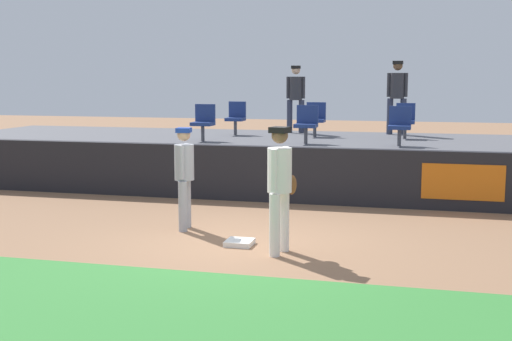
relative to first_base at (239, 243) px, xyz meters
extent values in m
plane|color=#936B4C|center=(0.04, 0.07, -0.04)|extent=(60.00, 60.00, 0.00)
cube|color=#388438|center=(0.04, -2.87, -0.04)|extent=(18.00, 2.80, 0.01)
cube|color=white|center=(0.00, 0.00, 0.00)|extent=(0.40, 0.40, 0.08)
cylinder|color=white|center=(0.71, -0.16, 0.41)|extent=(0.15, 0.15, 0.89)
cylinder|color=white|center=(0.65, -0.48, 0.41)|extent=(0.15, 0.15, 0.89)
cylinder|color=white|center=(0.68, -0.32, 1.17)|extent=(0.41, 0.41, 0.63)
sphere|color=brown|center=(0.68, -0.32, 1.66)|extent=(0.23, 0.23, 0.23)
cube|color=black|center=(0.68, -0.32, 1.73)|extent=(0.29, 0.29, 0.08)
cylinder|color=white|center=(0.72, -0.11, 1.19)|extent=(0.09, 0.09, 0.59)
cylinder|color=white|center=(0.64, -0.52, 1.19)|extent=(0.09, 0.09, 0.59)
ellipsoid|color=brown|center=(0.82, -0.14, 0.93)|extent=(0.16, 0.22, 0.28)
cylinder|color=#9EA3AD|center=(-1.18, 0.95, 0.38)|extent=(0.14, 0.14, 0.83)
cylinder|color=#9EA3AD|center=(-1.14, 0.65, 0.38)|extent=(0.14, 0.14, 0.83)
cylinder|color=#9EA3AD|center=(-1.16, 0.80, 1.08)|extent=(0.36, 0.36, 0.58)
sphere|color=tan|center=(-1.16, 0.80, 1.54)|extent=(0.22, 0.22, 0.22)
cube|color=#193899|center=(-1.16, 0.80, 1.61)|extent=(0.26, 0.26, 0.08)
cylinder|color=#9EA3AD|center=(-1.19, 0.99, 1.10)|extent=(0.08, 0.08, 0.55)
cylinder|color=#9EA3AD|center=(-1.14, 0.60, 1.10)|extent=(0.08, 0.08, 0.55)
cube|color=black|center=(0.04, 3.59, 0.52)|extent=(18.00, 0.24, 1.13)
cube|color=orange|center=(3.36, 3.47, 0.52)|extent=(1.50, 0.02, 0.68)
cube|color=#59595E|center=(0.04, 6.16, 0.49)|extent=(18.00, 4.80, 1.06)
cylinder|color=#4C4C51|center=(2.11, 4.96, 1.22)|extent=(0.08, 0.08, 0.40)
cube|color=navy|center=(2.11, 4.96, 1.42)|extent=(0.47, 0.44, 0.08)
cube|color=navy|center=(2.11, 5.15, 1.66)|extent=(0.47, 0.06, 0.40)
cylinder|color=#4C4C51|center=(-2.27, 4.96, 1.22)|extent=(0.08, 0.08, 0.40)
cube|color=navy|center=(-2.27, 4.96, 1.42)|extent=(0.47, 0.44, 0.08)
cube|color=navy|center=(-2.27, 5.15, 1.66)|extent=(0.47, 0.06, 0.40)
cylinder|color=#4C4C51|center=(0.01, 6.76, 1.22)|extent=(0.08, 0.08, 0.40)
cube|color=navy|center=(0.01, 6.76, 1.42)|extent=(0.47, 0.44, 0.08)
cube|color=navy|center=(0.01, 6.95, 1.66)|extent=(0.47, 0.06, 0.40)
cylinder|color=#4C4C51|center=(2.17, 6.76, 1.22)|extent=(0.08, 0.08, 0.40)
cube|color=navy|center=(2.17, 6.76, 1.42)|extent=(0.44, 0.44, 0.08)
cube|color=navy|center=(2.17, 6.95, 1.66)|extent=(0.44, 0.06, 0.40)
cylinder|color=#4C4C51|center=(-2.02, 6.76, 1.22)|extent=(0.08, 0.08, 0.40)
cube|color=navy|center=(-2.02, 6.76, 1.42)|extent=(0.44, 0.44, 0.08)
cube|color=navy|center=(-2.02, 6.95, 1.66)|extent=(0.44, 0.06, 0.40)
cylinder|color=#4C4C51|center=(0.11, 4.96, 1.22)|extent=(0.08, 0.08, 0.40)
cube|color=navy|center=(0.11, 4.96, 1.42)|extent=(0.47, 0.44, 0.08)
cube|color=navy|center=(0.11, 5.15, 1.66)|extent=(0.47, 0.06, 0.40)
cylinder|color=#33384C|center=(-0.53, 7.88, 1.45)|extent=(0.15, 0.15, 0.86)
cylinder|color=#33384C|center=(-0.84, 7.85, 1.45)|extent=(0.15, 0.15, 0.86)
cylinder|color=#333338|center=(-0.69, 7.86, 2.18)|extent=(0.37, 0.37, 0.61)
sphere|color=beige|center=(-0.69, 7.86, 2.66)|extent=(0.22, 0.22, 0.22)
cube|color=black|center=(-0.69, 7.86, 2.73)|extent=(0.26, 0.26, 0.08)
cylinder|color=#333338|center=(-0.49, 7.88, 2.20)|extent=(0.09, 0.09, 0.57)
cylinder|color=#333338|center=(-0.89, 7.84, 2.20)|extent=(0.09, 0.09, 0.57)
cylinder|color=#33384C|center=(2.08, 7.98, 1.48)|extent=(0.16, 0.16, 0.91)
cylinder|color=#33384C|center=(1.74, 7.99, 1.48)|extent=(0.16, 0.16, 0.91)
cylinder|color=#333338|center=(1.91, 7.99, 2.26)|extent=(0.36, 0.36, 0.64)
sphere|color=brown|center=(1.91, 7.99, 2.76)|extent=(0.24, 0.24, 0.24)
cube|color=black|center=(1.91, 7.99, 2.84)|extent=(0.26, 0.26, 0.08)
cylinder|color=#333338|center=(2.12, 7.98, 2.28)|extent=(0.09, 0.09, 0.60)
cylinder|color=#333338|center=(1.70, 7.99, 2.28)|extent=(0.09, 0.09, 0.60)
camera|label=1|loc=(2.67, -9.41, 2.45)|focal=46.87mm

